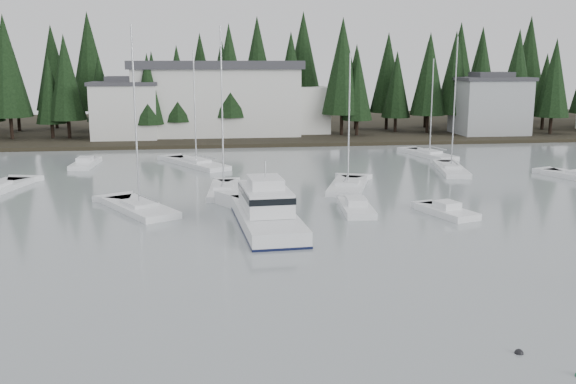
# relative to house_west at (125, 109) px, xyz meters

# --- Properties ---
(far_shore_land) EXTENTS (240.00, 54.00, 1.00)m
(far_shore_land) POSITION_rel_house_west_xyz_m (18.00, 18.00, -4.65)
(far_shore_land) COLOR black
(far_shore_land) RESTS_ON ground
(conifer_treeline) EXTENTS (200.00, 22.00, 20.00)m
(conifer_treeline) POSITION_rel_house_west_xyz_m (18.00, 7.00, -4.65)
(conifer_treeline) COLOR black
(conifer_treeline) RESTS_ON ground
(house_west) EXTENTS (9.54, 7.42, 8.75)m
(house_west) POSITION_rel_house_west_xyz_m (0.00, 0.00, 0.00)
(house_west) COLOR silver
(house_west) RESTS_ON ground
(house_east_a) EXTENTS (10.60, 8.48, 9.25)m
(house_east_a) POSITION_rel_house_west_xyz_m (54.00, -1.00, 0.25)
(house_east_a) COLOR #999EA0
(house_east_a) RESTS_ON ground
(harbor_inn) EXTENTS (29.50, 11.50, 10.90)m
(harbor_inn) POSITION_rel_house_west_xyz_m (15.04, 3.34, 1.12)
(harbor_inn) COLOR silver
(harbor_inn) RESTS_ON ground
(cabin_cruiser_center) EXTENTS (4.52, 12.35, 5.22)m
(cabin_cruiser_center) POSITION_rel_house_west_xyz_m (15.27, -50.33, -3.87)
(cabin_cruiser_center) COLOR white
(cabin_cruiser_center) RESTS_ON ground
(sailboat_2) EXTENTS (7.52, 10.39, 13.04)m
(sailboat_2) POSITION_rel_house_west_xyz_m (10.12, -23.09, -4.59)
(sailboat_2) COLOR white
(sailboat_2) RESTS_ON ground
(sailboat_3) EXTENTS (6.69, 8.84, 14.53)m
(sailboat_3) POSITION_rel_house_west_xyz_m (6.00, -44.61, -4.57)
(sailboat_3) COLOR white
(sailboat_3) RESTS_ON ground
(sailboat_5) EXTENTS (3.10, 8.31, 14.78)m
(sailboat_5) POSITION_rel_house_west_xyz_m (12.65, -38.65, -4.55)
(sailboat_5) COLOR white
(sailboat_5) RESTS_ON ground
(sailboat_6) EXTENTS (5.45, 8.80, 12.55)m
(sailboat_6) POSITION_rel_house_west_xyz_m (23.86, -38.00, -4.59)
(sailboat_6) COLOR white
(sailboat_6) RESTS_ON ground
(sailboat_7) EXTENTS (4.37, 9.23, 12.17)m
(sailboat_7) POSITION_rel_house_west_xyz_m (38.11, -19.59, -4.59)
(sailboat_7) COLOR white
(sailboat_7) RESTS_ON ground
(sailboat_9) EXTENTS (4.25, 9.42, 14.31)m
(sailboat_9) POSITION_rel_house_west_xyz_m (36.64, -30.29, -4.57)
(sailboat_9) COLOR white
(sailboat_9) RESTS_ON ground
(runabout_1) EXTENTS (3.69, 5.56, 1.42)m
(runabout_1) POSITION_rel_house_west_xyz_m (29.00, -48.89, -4.52)
(runabout_1) COLOR white
(runabout_1) RESTS_ON ground
(runabout_3) EXTENTS (2.56, 6.49, 1.42)m
(runabout_3) POSITION_rel_house_west_xyz_m (-2.02, -21.92, -4.52)
(runabout_3) COLOR white
(runabout_3) RESTS_ON ground
(runabout_4) EXTENTS (2.70, 6.42, 1.42)m
(runabout_4) POSITION_rel_house_west_xyz_m (22.56, -46.75, -4.52)
(runabout_4) COLOR white
(runabout_4) RESTS_ON ground
(mooring_buoy_dark) EXTENTS (0.36, 0.36, 0.36)m
(mooring_buoy_dark) POSITION_rel_house_west_xyz_m (23.23, -71.65, -4.65)
(mooring_buoy_dark) COLOR black
(mooring_buoy_dark) RESTS_ON ground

